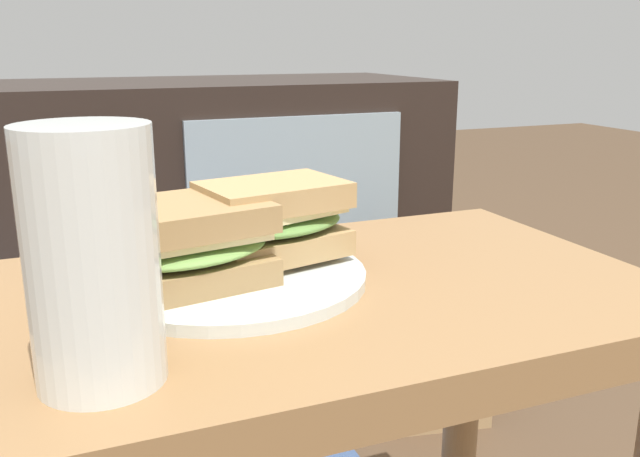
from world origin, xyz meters
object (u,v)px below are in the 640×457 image
at_px(plate, 230,277).
at_px(paper_bag, 424,330).
at_px(sandwich_back, 273,219).
at_px(beer_glass, 93,263).
at_px(tv_cabinet, 214,214).
at_px(sandwich_front, 180,244).

xyz_separation_m(plate, paper_bag, (0.45, 0.43, -0.30)).
xyz_separation_m(sandwich_back, beer_glass, (-0.16, -0.15, 0.03)).
height_order(tv_cabinet, beer_glass, beer_glass).
distance_m(sandwich_front, sandwich_back, 0.09).
height_order(beer_glass, paper_bag, beer_glass).
height_order(sandwich_front, beer_glass, beer_glass).
bearing_deg(tv_cabinet, beer_glass, -106.67).
bearing_deg(paper_bag, plate, -136.85).
height_order(sandwich_front, sandwich_back, sandwich_back).
height_order(tv_cabinet, paper_bag, tv_cabinet).
bearing_deg(tv_cabinet, sandwich_back, -99.75).
bearing_deg(sandwich_front, beer_glass, -119.90).
relative_size(plate, beer_glass, 1.49).
relative_size(tv_cabinet, sandwich_back, 6.55).
height_order(plate, beer_glass, beer_glass).
bearing_deg(paper_bag, tv_cabinet, 117.83).
bearing_deg(sandwich_back, tv_cabinet, 80.25).
distance_m(plate, sandwich_front, 0.06).
bearing_deg(beer_glass, plate, 50.16).
bearing_deg(beer_glass, sandwich_front, 60.10).
bearing_deg(plate, beer_glass, -129.84).
xyz_separation_m(tv_cabinet, sandwich_front, (-0.24, -0.92, 0.21)).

